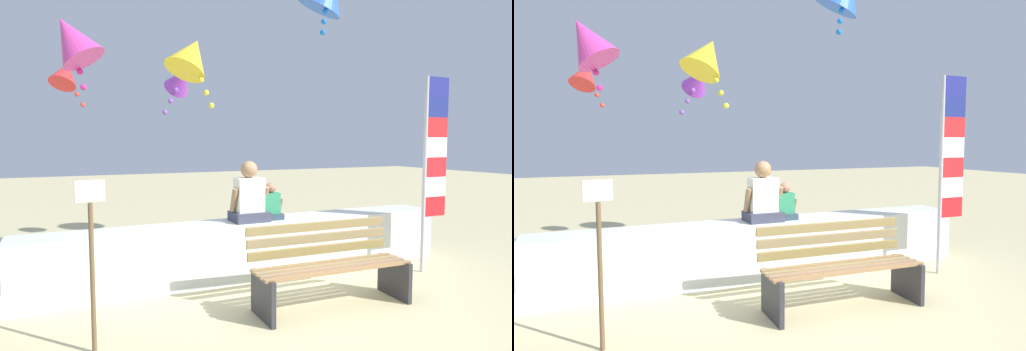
# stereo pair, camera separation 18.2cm
# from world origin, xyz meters

# --- Properties ---
(ground_plane) EXTENTS (40.00, 40.00, 0.00)m
(ground_plane) POSITION_xyz_m (0.00, 0.00, 0.00)
(ground_plane) COLOR #CEC08C
(seawall_ledge) EXTENTS (5.81, 0.62, 0.74)m
(seawall_ledge) POSITION_xyz_m (0.00, 1.20, 0.37)
(seawall_ledge) COLOR silver
(seawall_ledge) RESTS_ON ground
(park_bench) EXTENTS (1.79, 0.68, 0.88)m
(park_bench) POSITION_xyz_m (0.32, -0.11, 0.42)
(park_bench) COLOR #A1764A
(park_bench) RESTS_ON ground
(person_adult) EXTENTS (0.52, 0.38, 0.80)m
(person_adult) POSITION_xyz_m (-0.06, 1.18, 1.05)
(person_adult) COLOR #383B4F
(person_adult) RESTS_ON seawall_ledge
(person_child) EXTENTS (0.33, 0.24, 0.50)m
(person_child) POSITION_xyz_m (0.26, 1.18, 0.93)
(person_child) COLOR #2A3B49
(person_child) RESTS_ON seawall_ledge
(flag_banner) EXTENTS (0.42, 0.05, 2.66)m
(flag_banner) POSITION_xyz_m (2.30, 0.35, 1.57)
(flag_banner) COLOR #B7B7BC
(flag_banner) RESTS_ON ground
(kite_yellow) EXTENTS (0.96, 0.87, 1.13)m
(kite_yellow) POSITION_xyz_m (-0.58, 2.01, 2.99)
(kite_yellow) COLOR yellow
(kite_magenta) EXTENTS (0.92, 0.81, 0.96)m
(kite_magenta) POSITION_xyz_m (-2.12, 1.82, 3.03)
(kite_magenta) COLOR #DB3D9E
(kite_red) EXTENTS (0.72, 0.77, 0.89)m
(kite_red) POSITION_xyz_m (-2.16, 4.20, 2.95)
(kite_red) COLOR red
(kite_purple) EXTENTS (0.61, 0.68, 0.88)m
(kite_purple) POSITION_xyz_m (-0.49, 2.90, 2.78)
(kite_purple) COLOR purple
(sign_post) EXTENTS (0.24, 0.06, 1.47)m
(sign_post) POSITION_xyz_m (-2.10, -0.19, 0.86)
(sign_post) COLOR brown
(sign_post) RESTS_ON ground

